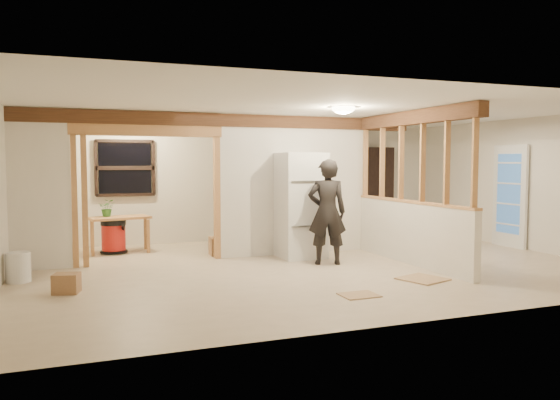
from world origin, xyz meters
name	(u,v)px	position (x,y,z in m)	size (l,w,h in m)	color
floor	(311,266)	(0.00, 0.00, -0.01)	(9.00, 6.50, 0.01)	#C9B295
ceiling	(312,109)	(0.00, 0.00, 2.50)	(9.00, 6.50, 0.01)	white
wall_back	(250,181)	(0.00, 3.25, 1.25)	(9.00, 0.01, 2.50)	silver
wall_front	(439,202)	(0.00, -3.25, 1.25)	(9.00, 0.01, 2.50)	silver
wall_right	(529,184)	(4.50, 0.00, 1.25)	(0.01, 6.50, 2.50)	silver
partition_left_stub	(40,189)	(-4.05, 1.20, 1.25)	(0.90, 0.12, 2.50)	silver
partition_center	(295,185)	(0.20, 1.20, 1.25)	(2.80, 0.12, 2.50)	silver
doorway_frame	(149,196)	(-2.40, 1.20, 1.10)	(2.46, 0.14, 2.20)	tan
header_beam_back	(230,121)	(-1.00, 1.20, 2.38)	(7.00, 0.18, 0.22)	#57341E
header_beam_right	(412,118)	(1.60, -0.40, 2.38)	(0.18, 3.30, 0.22)	#57341E
pony_wall	(410,233)	(1.60, -0.40, 0.50)	(0.12, 3.20, 1.00)	silver
stud_partition	(412,162)	(1.60, -0.40, 1.66)	(0.14, 3.20, 1.32)	tan
window_back	(125,168)	(-2.60, 3.17, 1.55)	(1.12, 0.10, 1.10)	black
french_door	(510,196)	(4.42, 0.40, 1.00)	(0.12, 0.86, 2.00)	white
ceiling_dome_main	(343,108)	(0.30, -0.50, 2.48)	(0.36, 0.36, 0.16)	#FFEABF
ceiling_dome_util	(134,117)	(-2.50, 2.30, 2.48)	(0.32, 0.32, 0.14)	#FFEABF
hanging_bulb	(168,132)	(-2.00, 1.60, 2.18)	(0.07, 0.07, 0.07)	#FFD88C
refrigerator	(301,205)	(0.14, 0.77, 0.91)	(0.75, 0.73, 1.83)	silver
woman	(327,212)	(0.29, 0.02, 0.86)	(0.63, 0.41, 1.71)	black
work_table	(120,235)	(-2.78, 2.41, 0.33)	(1.06, 0.53, 0.67)	tan
potted_plant	(107,208)	(-2.99, 2.50, 0.83)	(0.29, 0.25, 0.32)	#285422
shop_vac	(114,236)	(-2.90, 2.37, 0.32)	(0.49, 0.49, 0.64)	red
bookshelf	(371,191)	(2.84, 3.01, 1.00)	(1.00, 0.33, 2.00)	black
bucket	(18,267)	(-4.30, 0.33, 0.21)	(0.33, 0.33, 0.42)	white
box_util_a	(220,246)	(-1.12, 1.50, 0.16)	(0.38, 0.33, 0.33)	#9C704B
box_util_b	(66,252)	(-3.71, 2.08, 0.12)	(0.26, 0.26, 0.24)	#9C704B
box_front	(66,283)	(-3.67, -0.59, 0.13)	(0.31, 0.25, 0.25)	#9C704B
floor_panel_near	(423,279)	(1.05, -1.53, 0.01)	(0.57, 0.57, 0.02)	tan
floor_panel_far	(359,295)	(-0.25, -2.03, 0.01)	(0.46, 0.37, 0.01)	tan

